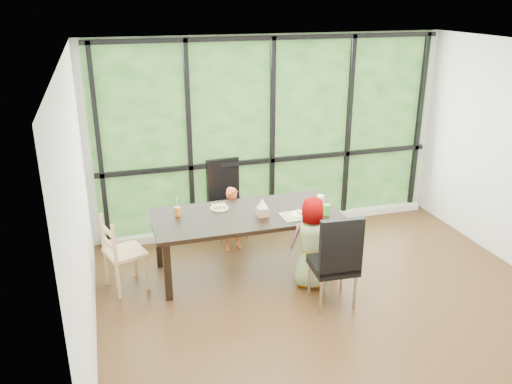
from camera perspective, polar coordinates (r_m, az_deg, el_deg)
ground at (r=5.93m, az=8.48°, el=-12.00°), size 5.00×5.00×0.00m
back_wall at (r=7.32m, az=1.65°, el=6.24°), size 5.00×0.00×5.00m
foliage_backdrop at (r=7.30m, az=1.70°, el=6.20°), size 4.80×0.02×2.65m
window_mullions at (r=7.26m, az=1.80°, el=6.12°), size 4.80×0.06×2.65m
window_sill at (r=7.66m, az=1.78°, el=-3.40°), size 4.80×0.12×0.10m
dining_table at (r=6.36m, az=-1.13°, el=-5.48°), size 2.24×1.09×0.75m
chair_window_leather at (r=7.17m, az=-3.00°, el=-0.92°), size 0.52×0.52×1.08m
chair_interior_leather at (r=5.69m, az=8.40°, el=-7.18°), size 0.49×0.49×1.08m
chair_end_beech at (r=6.14m, az=-14.03°, el=-6.36°), size 0.51×0.52×0.90m
child_toddler at (r=6.85m, az=-2.47°, el=-2.94°), size 0.36×0.28×0.87m
child_older at (r=6.01m, az=6.29°, el=-5.48°), size 0.62×0.52×1.08m
placemat at (r=6.16m, az=4.65°, el=-2.57°), size 0.40×0.29×0.01m
plate_far at (r=6.35m, az=-4.00°, el=-1.76°), size 0.22×0.22×0.01m
plate_near at (r=6.19m, az=4.78°, el=-2.41°), size 0.22×0.22×0.01m
orange_cup at (r=6.19m, az=-8.53°, el=-2.11°), size 0.07×0.07×0.11m
green_cup at (r=6.21m, az=7.66°, el=-1.90°), size 0.08×0.08×0.13m
white_mug at (r=6.55m, az=7.05°, el=-0.77°), size 0.09×0.09×0.09m
tissue_box at (r=6.12m, az=0.70°, el=-2.16°), size 0.12×0.12×0.11m
crepe_rolls_far at (r=6.34m, az=-4.01°, el=-1.55°), size 0.20×0.12×0.04m
crepe_rolls_near at (r=6.18m, az=4.79°, el=-2.20°), size 0.05×0.12×0.04m
straw_white at (r=6.15m, az=-8.58°, el=-1.30°), size 0.01×0.04×0.20m
straw_pink at (r=6.17m, az=7.71°, el=-1.01°), size 0.01×0.04×0.20m
tissue at (r=6.08m, az=0.70°, el=-1.22°), size 0.12×0.12×0.11m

